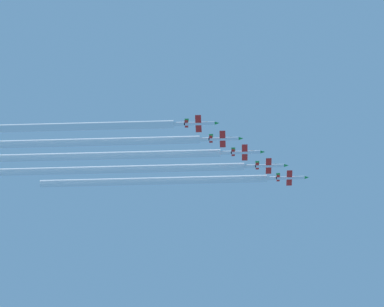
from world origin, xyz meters
The scene contains 10 objects.
jet_lead centered at (-15.05, 13.93, 233.25)m, with size 7.31×10.64×2.56m.
jet_second_echelon centered at (-8.23, 7.29, 232.57)m, with size 7.31×10.64×2.56m.
jet_third_echelon centered at (-0.60, -0.14, 231.65)m, with size 7.31×10.64×2.56m.
jet_fourth_echelon centered at (7.75, -6.77, 229.85)m, with size 7.31×10.64×2.56m.
jet_fifth_echelon centered at (15.78, -13.74, 228.90)m, with size 7.31×10.64×2.56m.
smoke_trail_lead centered at (-15.05, -28.22, 233.23)m, with size 2.27×74.55×2.27m.
smoke_trail_second_echelon centered at (-8.23, -42.01, 232.55)m, with size 2.27×88.86×2.27m.
smoke_trail_third_echelon centered at (-0.60, -46.76, 231.63)m, with size 2.27×83.50×2.27m.
smoke_trail_fourth_echelon centered at (7.75, -46.52, 229.83)m, with size 2.27×69.73×2.27m.
smoke_trail_fifth_echelon centered at (15.78, -59.67, 228.87)m, with size 2.27×82.11×2.27m.
Camera 1 is at (259.11, -7.47, 2.76)m, focal length 106.41 mm.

